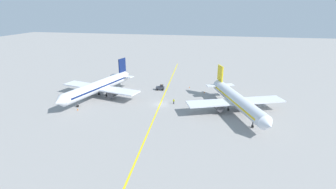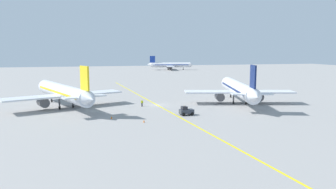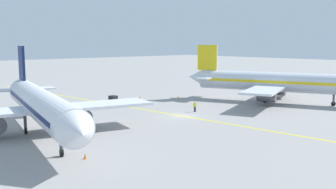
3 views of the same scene
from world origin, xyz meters
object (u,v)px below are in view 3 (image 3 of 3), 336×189
(airplane_adjacent_stand, at_px, (40,105))
(traffic_cone_by_wingtip, at_px, (140,97))
(baggage_tug_dark, at_px, (111,102))
(ground_crew_worker, at_px, (195,106))
(traffic_cone_mid_apron, at_px, (178,97))
(traffic_cone_near_nose, at_px, (85,156))
(airplane_at_gate, at_px, (276,82))

(airplane_adjacent_stand, bearing_deg, traffic_cone_by_wingtip, -149.44)
(baggage_tug_dark, distance_m, ground_crew_worker, 14.92)
(traffic_cone_mid_apron, relative_size, traffic_cone_by_wingtip, 1.00)
(airplane_adjacent_stand, height_order, baggage_tug_dark, airplane_adjacent_stand)
(ground_crew_worker, xyz_separation_m, traffic_cone_by_wingtip, (-2.59, -17.68, -0.63))
(baggage_tug_dark, bearing_deg, traffic_cone_by_wingtip, -154.70)
(baggage_tug_dark, bearing_deg, traffic_cone_near_nose, 51.40)
(traffic_cone_near_nose, bearing_deg, airplane_adjacent_stand, -95.14)
(baggage_tug_dark, relative_size, traffic_cone_mid_apron, 5.71)
(airplane_at_gate, height_order, traffic_cone_near_nose, airplane_at_gate)
(traffic_cone_by_wingtip, bearing_deg, traffic_cone_near_nose, 44.56)
(airplane_at_gate, relative_size, traffic_cone_near_nose, 61.90)
(baggage_tug_dark, height_order, ground_crew_worker, baggage_tug_dark)
(baggage_tug_dark, relative_size, traffic_cone_by_wingtip, 5.71)
(airplane_adjacent_stand, bearing_deg, ground_crew_worker, 177.18)
(traffic_cone_by_wingtip, bearing_deg, airplane_at_gate, 127.67)
(baggage_tug_dark, bearing_deg, airplane_adjacent_stand, 33.25)
(traffic_cone_mid_apron, bearing_deg, airplane_adjacent_stand, 18.94)
(airplane_adjacent_stand, relative_size, baggage_tug_dark, 11.19)
(traffic_cone_near_nose, relative_size, traffic_cone_by_wingtip, 1.00)
(traffic_cone_mid_apron, distance_m, traffic_cone_by_wingtip, 7.60)
(airplane_adjacent_stand, height_order, traffic_cone_by_wingtip, airplane_adjacent_stand)
(airplane_at_gate, xyz_separation_m, airplane_adjacent_stand, (43.76, -4.19, 0.00))
(airplane_at_gate, height_order, traffic_cone_by_wingtip, airplane_at_gate)
(traffic_cone_mid_apron, bearing_deg, traffic_cone_near_nose, 34.18)
(traffic_cone_near_nose, bearing_deg, traffic_cone_by_wingtip, -135.44)
(traffic_cone_by_wingtip, bearing_deg, airplane_adjacent_stand, 30.56)
(ground_crew_worker, bearing_deg, airplane_at_gate, 170.96)
(ground_crew_worker, xyz_separation_m, traffic_cone_mid_apron, (-8.42, -12.79, -0.63))
(airplane_at_gate, xyz_separation_m, traffic_cone_near_nose, (44.85, 7.86, -3.43))
(baggage_tug_dark, height_order, traffic_cone_mid_apron, baggage_tug_dark)
(airplane_adjacent_stand, height_order, traffic_cone_mid_apron, airplane_adjacent_stand)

